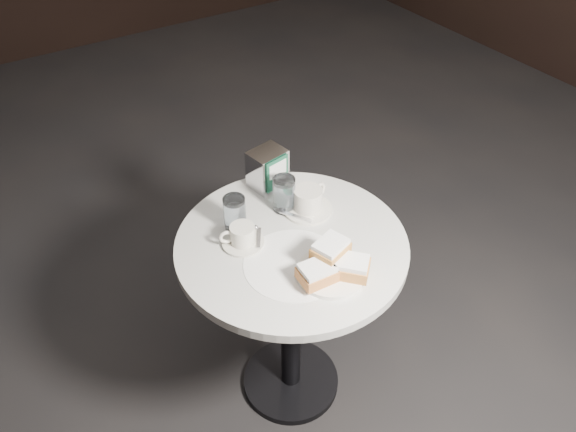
% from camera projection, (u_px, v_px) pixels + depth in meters
% --- Properties ---
extents(ground, '(7.00, 7.00, 0.00)m').
position_uv_depth(ground, '(291.00, 382.00, 2.16)').
color(ground, black).
rests_on(ground, ground).
extents(cafe_table, '(0.70, 0.70, 0.74)m').
position_uv_depth(cafe_table, '(291.00, 286.00, 1.80)').
color(cafe_table, black).
rests_on(cafe_table, ground).
extents(sugar_spill, '(0.30, 0.30, 0.00)m').
position_uv_depth(sugar_spill, '(294.00, 264.00, 1.60)').
color(sugar_spill, white).
rests_on(sugar_spill, cafe_table).
extents(beignet_plate, '(0.25, 0.25, 0.10)m').
position_uv_depth(beignet_plate, '(332.00, 266.00, 1.55)').
color(beignet_plate, white).
rests_on(beignet_plate, cafe_table).
extents(coffee_cup_left, '(0.16, 0.16, 0.07)m').
position_uv_depth(coffee_cup_left, '(242.00, 236.00, 1.65)').
color(coffee_cup_left, silver).
rests_on(coffee_cup_left, cafe_table).
extents(coffee_cup_right, '(0.19, 0.19, 0.08)m').
position_uv_depth(coffee_cup_right, '(308.00, 201.00, 1.76)').
color(coffee_cup_right, silver).
rests_on(coffee_cup_right, cafe_table).
extents(water_glass_left, '(0.08, 0.08, 0.11)m').
position_uv_depth(water_glass_left, '(235.00, 213.00, 1.69)').
color(water_glass_left, white).
rests_on(water_glass_left, cafe_table).
extents(water_glass_right, '(0.08, 0.08, 0.12)m').
position_uv_depth(water_glass_right, '(284.00, 194.00, 1.76)').
color(water_glass_right, white).
rests_on(water_glass_right, cafe_table).
extents(napkin_dispenser, '(0.13, 0.11, 0.13)m').
position_uv_depth(napkin_dispenser, '(268.00, 169.00, 1.84)').
color(napkin_dispenser, silver).
rests_on(napkin_dispenser, cafe_table).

